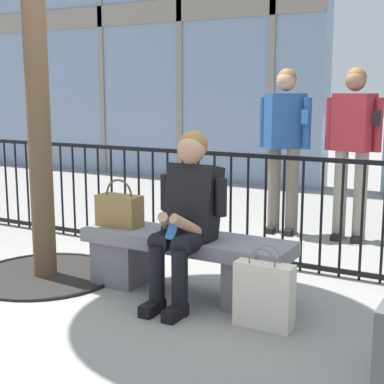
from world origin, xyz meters
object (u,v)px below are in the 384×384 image
object	(u,v)px
shopping_bag	(264,294)
bystander_further_back	(285,138)
stone_bench	(185,258)
seated_person_with_phone	(187,212)
bystander_at_railing	(353,141)
handbag_on_bench	(119,210)

from	to	relation	value
shopping_bag	bystander_further_back	distance (m)	2.63
stone_bench	bystander_further_back	bearing A→B (deg)	90.77
seated_person_with_phone	bystander_at_railing	xyz separation A→B (m)	(0.58, 2.30, 0.35)
shopping_bag	bystander_further_back	bearing A→B (deg)	107.57
stone_bench	seated_person_with_phone	distance (m)	0.41
seated_person_with_phone	bystander_at_railing	world-z (taller)	bystander_at_railing
stone_bench	bystander_at_railing	size ratio (longest dim) A/B	0.94
handbag_on_bench	bystander_at_railing	distance (m)	2.54
bystander_further_back	handbag_on_bench	bearing A→B (deg)	-104.52
handbag_on_bench	shopping_bag	world-z (taller)	handbag_on_bench
handbag_on_bench	shopping_bag	distance (m)	1.39
handbag_on_bench	shopping_bag	xyz separation A→B (m)	(1.31, -0.27, -0.36)
handbag_on_bench	bystander_at_railing	world-z (taller)	bystander_at_railing
bystander_further_back	stone_bench	bearing A→B (deg)	-89.23
stone_bench	bystander_further_back	xyz separation A→B (m)	(-0.03, 2.12, 0.73)
handbag_on_bench	shopping_bag	bearing A→B (deg)	-11.46
stone_bench	seated_person_with_phone	bearing A→B (deg)	-56.67
seated_person_with_phone	handbag_on_bench	distance (m)	0.68
shopping_bag	stone_bench	bearing A→B (deg)	159.32
seated_person_with_phone	shopping_bag	world-z (taller)	seated_person_with_phone
stone_bench	handbag_on_bench	xyz separation A→B (m)	(-0.58, -0.01, 0.31)
stone_bench	shopping_bag	xyz separation A→B (m)	(0.73, -0.28, -0.06)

